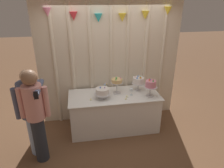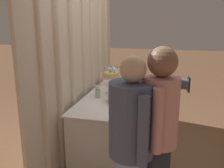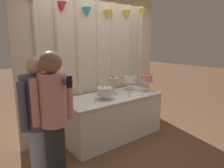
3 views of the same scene
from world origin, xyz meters
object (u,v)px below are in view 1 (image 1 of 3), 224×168
cake_display_midleft (117,82)px  flower_vase (105,87)px  tealight_far_left (91,100)px  guest_girl_blue_dress (32,111)px  cake_table (114,111)px  tealight_near_right (127,96)px  cake_display_rightmost (151,85)px  cake_display_midright (138,81)px  cake_display_leftmost (102,92)px  tealight_near_left (126,99)px  wine_glass (131,90)px  guest_man_pink_jacket (36,113)px

cake_display_midleft → flower_vase: bearing=147.3°
tealight_far_left → guest_girl_blue_dress: bearing=-160.3°
cake_table → flower_vase: bearing=125.8°
tealight_near_right → tealight_far_left: bearing=-179.5°
cake_display_rightmost → tealight_near_right: (-0.47, 0.03, -0.24)m
flower_vase → cake_display_midright: bearing=-6.5°
cake_display_leftmost → cake_display_rightmost: size_ratio=0.83×
cake_table → tealight_near_right: (0.24, -0.14, 0.41)m
cake_display_leftmost → tealight_far_left: size_ratio=7.40×
tealight_near_left → tealight_far_left: bearing=173.0°
cake_display_midright → wine_glass: size_ratio=2.23×
cake_display_rightmost → cake_display_midleft: bearing=159.0°
tealight_near_left → tealight_near_right: tealight_near_right is taller
tealight_near_right → guest_girl_blue_dress: 1.78m
cake_display_midright → guest_man_pink_jacket: bearing=-156.5°
cake_display_leftmost → cake_display_midright: size_ratio=0.94×
cake_table → guest_girl_blue_dress: size_ratio=1.16×
cake_display_midleft → flower_vase: cake_display_midleft is taller
wine_glass → tealight_near_left: (-0.15, -0.16, -0.10)m
cake_display_leftmost → wine_glass: 0.60m
guest_girl_blue_dress → tealight_near_right: bearing=12.0°
cake_display_midleft → cake_display_rightmost: cake_display_rightmost is taller
cake_display_rightmost → tealight_near_right: 0.53m
cake_table → cake_display_midright: size_ratio=5.49×
flower_vase → guest_man_pink_jacket: size_ratio=0.11×
flower_vase → tealight_near_right: (0.39, -0.36, -0.07)m
wine_glass → flower_vase: 0.58m
flower_vase → tealight_near_right: size_ratio=3.82×
cake_table → cake_display_rightmost: bearing=-13.8°
cake_display_midright → tealight_near_left: 0.55m
tealight_near_right → guest_man_pink_jacket: 1.75m
cake_table → cake_display_leftmost: bearing=-159.4°
cake_table → guest_girl_blue_dress: 1.66m
cake_display_leftmost → wine_glass: size_ratio=2.11×
tealight_far_left → wine_glass: bearing=5.4°
cake_table → guest_man_pink_jacket: 1.67m
cake_display_midright → guest_girl_blue_dress: bearing=-162.5°
cake_display_midleft → guest_girl_blue_dress: (-1.57, -0.58, -0.18)m
wine_glass → tealight_near_right: 0.17m
cake_display_midleft → guest_man_pink_jacket: (-1.48, -0.79, -0.11)m
cake_table → cake_display_leftmost: (-0.26, -0.10, 0.54)m
flower_vase → cake_display_leftmost: bearing=-108.0°
cake_table → tealight_near_left: (0.19, -0.23, 0.40)m
cake_display_midright → wine_glass: bearing=-134.5°
tealight_near_right → guest_girl_blue_dress: guest_girl_blue_dress is taller
tealight_near_left → guest_girl_blue_dress: size_ratio=0.03×
cake_display_rightmost → tealight_near_left: size_ratio=7.74×
tealight_near_right → cake_table: bearing=149.2°
cake_display_midleft → tealight_near_right: (0.17, -0.21, -0.24)m
cake_display_midleft → flower_vase: (-0.22, 0.14, -0.17)m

